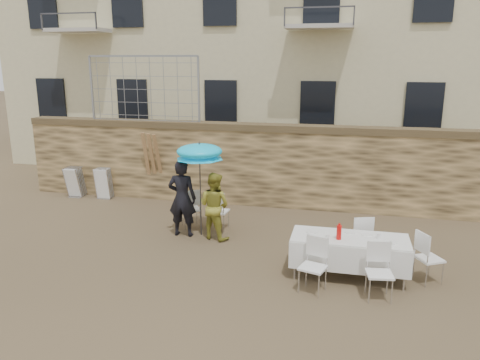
% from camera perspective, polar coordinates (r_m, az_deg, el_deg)
% --- Properties ---
extents(ground, '(80.00, 80.00, 0.00)m').
position_cam_1_polar(ground, '(8.64, -6.05, -12.49)').
color(ground, brown).
rests_on(ground, ground).
extents(stone_wall, '(13.00, 0.50, 2.20)m').
position_cam_1_polar(stone_wall, '(12.84, 1.10, 1.85)').
color(stone_wall, olive).
rests_on(stone_wall, ground).
extents(chain_link_fence, '(3.20, 0.06, 1.80)m').
position_cam_1_polar(chain_link_fence, '(13.50, -11.64, 10.76)').
color(chain_link_fence, gray).
rests_on(chain_link_fence, stone_wall).
extents(man_suit, '(0.66, 0.45, 1.77)m').
position_cam_1_polar(man_suit, '(10.60, -7.06, -2.21)').
color(man_suit, black).
rests_on(man_suit, ground).
extents(woman_dress, '(0.88, 0.78, 1.51)m').
position_cam_1_polar(woman_dress, '(10.41, -3.16, -3.16)').
color(woman_dress, gold).
rests_on(woman_dress, ground).
extents(umbrella, '(1.05, 1.05, 2.00)m').
position_cam_1_polar(umbrella, '(10.32, -4.96, 3.15)').
color(umbrella, '#3F3F44').
rests_on(umbrella, ground).
extents(couple_chair_left, '(0.66, 0.66, 0.96)m').
position_cam_1_polar(couple_chair_left, '(11.21, -6.04, -3.40)').
color(couple_chair_left, white).
rests_on(couple_chair_left, ground).
extents(couple_chair_right, '(0.52, 0.52, 0.96)m').
position_cam_1_polar(couple_chair_right, '(11.01, -2.59, -3.67)').
color(couple_chair_right, white).
rests_on(couple_chair_right, ground).
extents(banquet_table, '(2.10, 0.85, 0.78)m').
position_cam_1_polar(banquet_table, '(8.81, 13.25, -7.06)').
color(banquet_table, white).
rests_on(banquet_table, ground).
extents(soda_bottle, '(0.09, 0.09, 0.26)m').
position_cam_1_polar(soda_bottle, '(8.61, 11.97, -6.27)').
color(soda_bottle, red).
rests_on(soda_bottle, banquet_table).
extents(table_chair_front_left, '(0.60, 0.60, 0.96)m').
position_cam_1_polar(table_chair_front_left, '(8.23, 8.88, -10.33)').
color(table_chair_front_left, white).
rests_on(table_chair_front_left, ground).
extents(table_chair_front_right, '(0.54, 0.54, 0.96)m').
position_cam_1_polar(table_chair_front_right, '(8.24, 16.66, -10.75)').
color(table_chair_front_right, white).
rests_on(table_chair_front_right, ground).
extents(table_chair_back, '(0.61, 0.61, 0.96)m').
position_cam_1_polar(table_chair_back, '(9.65, 14.38, -6.80)').
color(table_chair_back, white).
rests_on(table_chair_back, ground).
extents(table_chair_side, '(0.65, 0.65, 0.96)m').
position_cam_1_polar(table_chair_side, '(9.12, 22.08, -8.71)').
color(table_chair_side, white).
rests_on(table_chair_side, ground).
extents(chair_stack_left, '(0.46, 0.47, 0.92)m').
position_cam_1_polar(chair_stack_left, '(14.56, -19.12, -0.04)').
color(chair_stack_left, white).
rests_on(chair_stack_left, ground).
extents(chair_stack_right, '(0.46, 0.40, 0.92)m').
position_cam_1_polar(chair_stack_right, '(14.10, -16.02, -0.25)').
color(chair_stack_right, white).
rests_on(chair_stack_right, ground).
extents(wood_planks, '(0.70, 0.20, 2.00)m').
position_cam_1_polar(wood_planks, '(13.34, -10.01, 1.67)').
color(wood_planks, '#A37749').
rests_on(wood_planks, ground).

